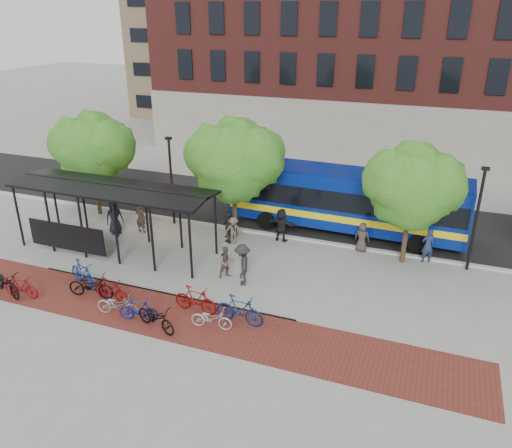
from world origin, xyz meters
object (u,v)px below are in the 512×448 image
(pedestrian_2, at_px, (228,224))
(pedestrian_9, at_px, (242,265))
(bus_shelter, at_px, (110,195))
(lamp_post_left, at_px, (171,179))
(pedestrian_6, at_px, (362,237))
(pedestrian_1, at_px, (141,218))
(bike_1, at_px, (21,287))
(tree_c, at_px, (414,184))
(pedestrian_7, at_px, (428,245))
(pedestrian_0, at_px, (114,217))
(pedestrian_3, at_px, (234,230))
(bike_5, at_px, (111,290))
(bike_10, at_px, (212,318))
(pedestrian_4, at_px, (229,227))
(bike_7, at_px, (138,310))
(bike_8, at_px, (156,317))
(tree_a, at_px, (93,146))
(bike_4, at_px, (91,286))
(bus, at_px, (346,197))
(bike_3, at_px, (83,273))
(bike_11, at_px, (240,310))
(pedestrian_8, at_px, (226,262))
(pedestrian_5, at_px, (281,225))
(lamp_post_right, at_px, (477,217))
(bike_9, at_px, (196,300))
(bike_0, at_px, (6,282))
(tree_b, at_px, (236,157))
(bike_6, at_px, (117,305))

(pedestrian_2, relative_size, pedestrian_9, 0.78)
(bus_shelter, distance_m, lamp_post_left, 4.24)
(pedestrian_6, bearing_deg, pedestrian_1, 11.08)
(bike_1, distance_m, pedestrian_2, 10.69)
(tree_c, distance_m, pedestrian_7, 3.34)
(pedestrian_0, bearing_deg, pedestrian_3, -42.25)
(bike_5, relative_size, pedestrian_3, 1.14)
(bike_10, xyz_separation_m, pedestrian_7, (7.53, 8.85, 0.45))
(pedestrian_1, height_order, pedestrian_6, pedestrian_1)
(pedestrian_4, bearing_deg, bike_7, -61.81)
(bike_8, height_order, pedestrian_0, pedestrian_0)
(tree_a, height_order, pedestrian_0, tree_a)
(bike_4, xyz_separation_m, bike_8, (3.87, -1.06, -0.03))
(lamp_post_left, relative_size, bus, 0.39)
(lamp_post_left, height_order, bike_3, lamp_post_left)
(lamp_post_left, relative_size, pedestrian_3, 3.36)
(bike_8, height_order, bike_11, bike_11)
(bike_8, xyz_separation_m, pedestrian_2, (-0.82, 8.90, 0.24))
(pedestrian_1, bearing_deg, bike_1, 85.09)
(tree_a, bearing_deg, pedestrian_6, 1.63)
(pedestrian_2, distance_m, pedestrian_9, 5.21)
(bike_3, bearing_deg, pedestrian_8, -40.83)
(tree_c, height_order, bike_7, tree_c)
(pedestrian_5, xyz_separation_m, pedestrian_7, (7.48, 0.20, -0.03))
(bike_3, xyz_separation_m, bike_10, (6.82, -0.95, -0.17))
(pedestrian_2, relative_size, pedestrian_7, 0.86)
(bike_4, bearing_deg, bike_1, 103.04)
(lamp_post_left, xyz_separation_m, bike_1, (-2.14, -9.55, -2.24))
(lamp_post_right, xyz_separation_m, pedestrian_9, (-9.60, -5.10, -1.77))
(pedestrian_1, bearing_deg, pedestrian_4, -171.24)
(pedestrian_0, height_order, pedestrian_3, pedestrian_0)
(bike_10, height_order, pedestrian_8, pedestrian_8)
(bike_11, xyz_separation_m, pedestrian_9, (-1.06, 2.92, 0.37))
(pedestrian_0, bearing_deg, tree_c, -43.36)
(lamp_post_left, height_order, pedestrian_1, lamp_post_left)
(bike_9, relative_size, pedestrian_7, 1.09)
(pedestrian_1, xyz_separation_m, pedestrian_2, (4.83, 1.13, -0.11))
(bike_7, bearing_deg, bike_11, -85.00)
(pedestrian_5, height_order, pedestrian_7, pedestrian_5)
(bike_8, relative_size, bike_11, 0.98)
(pedestrian_0, bearing_deg, bike_11, -81.06)
(lamp_post_right, xyz_separation_m, bike_9, (-10.54, -7.91, -2.16))
(pedestrian_4, bearing_deg, bike_0, -98.48)
(lamp_post_left, bearing_deg, pedestrian_1, -121.91)
(pedestrian_7, bearing_deg, bike_10, 19.31)
(tree_b, distance_m, bike_6, 9.94)
(bike_5, xyz_separation_m, pedestrian_3, (2.67, 7.10, 0.24))
(bike_4, relative_size, bike_6, 1.14)
(bus_shelter, height_order, tree_a, tree_a)
(bike_4, xyz_separation_m, bike_10, (5.87, -0.25, -0.11))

